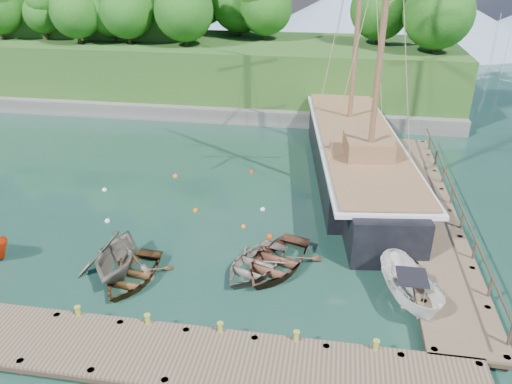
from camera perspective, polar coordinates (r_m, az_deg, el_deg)
ground at (r=25.17m, az=-5.87°, el=-8.49°), size 160.00×160.00×0.00m
dock_near at (r=19.62m, az=-5.04°, el=-18.67°), size 20.00×3.20×1.10m
dock_east at (r=30.77m, az=18.87°, el=-2.09°), size 3.20×24.00×1.10m
bollard_0 at (r=22.79m, az=-19.37°, el=-14.32°), size 0.26×0.26×0.45m
bollard_1 at (r=21.66m, az=-12.08°, el=-15.67°), size 0.26×0.26×0.45m
bollard_2 at (r=20.90m, az=-4.03°, el=-16.87°), size 0.26×0.26×0.45m
bollard_3 at (r=20.55m, az=4.56°, el=-17.79°), size 0.26×0.26×0.45m
bollard_4 at (r=20.64m, az=13.32°, el=-18.34°), size 0.26×0.26×0.45m
rowboat_0 at (r=24.82m, az=-13.92°, el=-9.77°), size 3.46×4.51×0.87m
rowboat_1 at (r=25.55m, az=-15.45°, el=-8.84°), size 4.35×4.87×2.32m
rowboat_2 at (r=24.98m, az=2.34°, el=-8.66°), size 4.99×5.87×1.03m
rowboat_3 at (r=24.79m, az=-0.15°, el=-8.94°), size 4.58×5.26×0.91m
cabin_boat_white at (r=23.75m, az=16.97°, el=-12.06°), size 3.15×5.03×1.82m
schooner at (r=35.10m, az=11.37°, el=3.78°), size 8.24×29.48×21.99m
mooring_buoy_0 at (r=30.19m, az=-16.62°, el=-3.24°), size 0.32×0.32×0.32m
mooring_buoy_1 at (r=30.27m, az=-6.93°, el=-2.17°), size 0.33×0.33×0.33m
mooring_buoy_2 at (r=28.36m, az=-1.42°, el=-4.04°), size 0.29×0.29×0.29m
mooring_buoy_3 at (r=30.18m, az=0.77°, el=-2.05°), size 0.30×0.30×0.30m
mooring_buoy_4 at (r=35.04m, az=-9.22°, el=1.74°), size 0.36×0.36×0.36m
mooring_buoy_5 at (r=35.27m, az=-0.55°, el=2.26°), size 0.30×0.30×0.30m
mooring_buoy_6 at (r=34.08m, az=-16.92°, el=0.18°), size 0.32×0.32×0.32m
mooring_buoy_7 at (r=27.43m, az=1.56°, el=-5.18°), size 0.35×0.35×0.35m
headland at (r=55.30m, az=-11.01°, el=16.54°), size 51.00×19.31×12.90m
distant_ridge at (r=90.49m, az=8.86°, el=19.47°), size 117.00×40.00×10.00m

